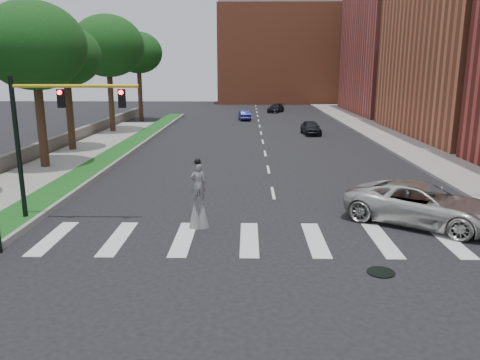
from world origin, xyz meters
TOP-DOWN VIEW (x-y plane):
  - ground_plane at (0.00, 0.00)m, footprint 160.00×160.00m
  - grass_median at (-11.50, 20.00)m, footprint 2.00×60.00m
  - median_curb at (-10.45, 20.00)m, footprint 0.20×60.00m
  - sidewalk_left at (-14.50, 10.00)m, footprint 4.00×60.00m
  - sidewalk_right at (12.50, 25.00)m, footprint 5.00×90.00m
  - stone_wall at (-17.00, 22.00)m, footprint 0.50×56.00m
  - manhole at (3.00, -2.00)m, footprint 0.90×0.90m
  - building_far at (22.00, 54.00)m, footprint 16.00×22.00m
  - building_backdrop at (6.00, 78.00)m, footprint 26.00×14.00m
  - traffic_signal at (-9.78, 3.00)m, footprint 5.30×0.23m
  - stilt_performer at (-3.40, 2.35)m, footprint 0.83×0.61m
  - suv_crossing at (6.05, 3.00)m, footprint 6.84×5.93m
  - car_near at (4.99, 30.95)m, footprint 1.92×4.15m
  - car_mid at (-1.81, 44.34)m, footprint 1.80×3.89m
  - car_far at (2.87, 55.60)m, footprint 3.17×4.59m
  - tree_2 at (-14.80, 13.97)m, footprint 6.49×6.49m
  - tree_3 at (-15.47, 20.75)m, footprint 5.50×5.50m
  - tree_4 at (-15.38, 31.98)m, footprint 7.19×7.19m
  - tree_5 at (-15.02, 43.58)m, footprint 5.97×5.97m

SIDE VIEW (x-z plane):
  - ground_plane at x=0.00m, z-range 0.00..0.00m
  - manhole at x=3.00m, z-range 0.00..0.04m
  - sidewalk_left at x=-14.50m, z-range 0.00..0.18m
  - sidewalk_right at x=12.50m, z-range 0.00..0.18m
  - grass_median at x=-11.50m, z-range 0.00..0.25m
  - median_curb at x=-10.45m, z-range 0.00..0.28m
  - stone_wall at x=-17.00m, z-range 0.00..1.10m
  - car_far at x=2.87m, z-range 0.00..1.24m
  - car_mid at x=-1.81m, z-range 0.00..1.24m
  - car_near at x=4.99m, z-range 0.00..1.38m
  - suv_crossing at x=6.05m, z-range 0.00..1.75m
  - stilt_performer at x=-3.40m, z-range -0.31..2.64m
  - traffic_signal at x=-9.78m, z-range 1.05..7.25m
  - tree_3 at x=-15.47m, z-range 2.50..12.29m
  - tree_2 at x=-14.80m, z-range 2.52..13.17m
  - tree_5 at x=-15.02m, z-range 2.88..13.84m
  - tree_4 at x=-15.38m, z-range 2.78..14.53m
  - building_backdrop at x=6.00m, z-range 0.00..18.00m
  - building_far at x=22.00m, z-range 0.00..20.00m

